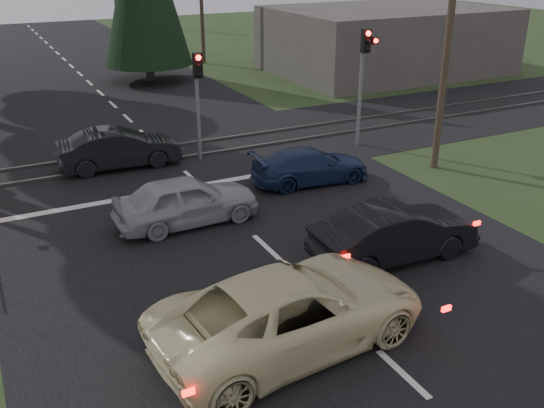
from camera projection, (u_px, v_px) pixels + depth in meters
ground at (323, 300)px, 14.28m from camera, size 120.00×120.00×0.00m
road at (183, 169)px, 22.47m from camera, size 14.00×100.00×0.01m
rail_corridor at (166, 154)px, 24.10m from camera, size 120.00×8.00×0.01m
stop_line at (200, 185)px, 20.99m from camera, size 13.00×0.35×0.00m
rail_near at (173, 159)px, 23.43m from camera, size 120.00×0.12×0.10m
rail_far at (160, 147)px, 24.74m from camera, size 120.00×0.12×0.10m
traffic_signal_right at (365, 65)px, 23.85m from camera, size 0.68×0.48×4.70m
traffic_signal_center at (198, 88)px, 22.32m from camera, size 0.32×0.48×4.10m
utility_pole_near at (448, 38)px, 20.84m from camera, size 1.80×0.26×9.00m
building_right at (386, 40)px, 38.96m from camera, size 14.00×10.00×4.00m
cream_coupe at (291, 310)px, 12.40m from camera, size 6.13×3.26×1.64m
dark_hatchback at (394, 233)px, 15.87m from camera, size 4.56×1.69×1.49m
silver_car at (186, 201)px, 17.90m from camera, size 4.33×1.82×1.46m
blue_sedan at (310, 166)px, 21.06m from camera, size 4.31×2.06×1.21m
dark_car_far at (119, 149)px, 22.43m from camera, size 4.50×1.75×1.46m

